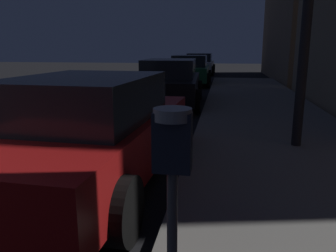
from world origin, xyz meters
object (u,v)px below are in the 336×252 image
Objects in this scene: parking_meter at (172,171)px; car_white at (200,64)px; car_red at (91,131)px; car_black at (170,82)px; car_green at (190,70)px.

parking_meter reaches higher than car_white.
car_black is (0.00, 6.55, 0.01)m from car_red.
car_red is 6.55m from car_black.
car_white is at bearing 90.00° from car_black.
parking_meter is 2.89m from car_red.
car_white is at bearing 89.99° from car_red.
car_white is (0.00, 19.64, 0.00)m from car_red.
car_red is at bearing 120.26° from parking_meter.
car_green is (0.00, 12.87, 0.00)m from car_red.
car_white is (0.00, 6.77, -0.00)m from car_green.
car_black is 1.03× the size of car_white.
car_green is (-0.00, 6.32, -0.01)m from car_black.
car_black is 6.32m from car_green.
parking_meter is 0.32× the size of car_green.
parking_meter is at bearing -80.93° from car_black.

